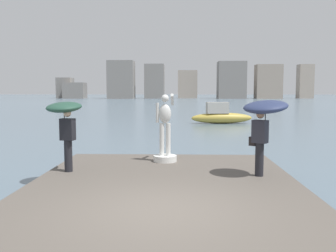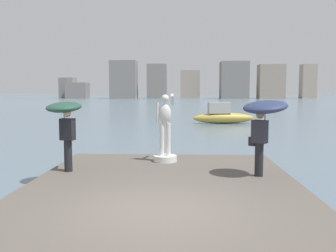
{
  "view_description": "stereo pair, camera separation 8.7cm",
  "coord_description": "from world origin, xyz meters",
  "px_view_note": "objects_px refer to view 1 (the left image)",
  "views": [
    {
      "loc": [
        0.36,
        -6.99,
        2.65
      ],
      "look_at": [
        0.0,
        4.62,
        1.55
      ],
      "focal_mm": 40.32,
      "sensor_mm": 36.0,
      "label": 1
    },
    {
      "loc": [
        0.45,
        -6.99,
        2.65
      ],
      "look_at": [
        0.0,
        4.62,
        1.55
      ],
      "focal_mm": 40.32,
      "sensor_mm": 36.0,
      "label": 2
    }
  ],
  "objects_px": {
    "statue_white_figure": "(165,137)",
    "onlooker_right": "(264,115)",
    "boat_mid": "(221,116)",
    "onlooker_left": "(65,116)"
  },
  "relations": [
    {
      "from": "onlooker_right",
      "to": "onlooker_left",
      "type": "bearing_deg",
      "value": 175.05
    },
    {
      "from": "statue_white_figure",
      "to": "onlooker_right",
      "type": "height_order",
      "value": "statue_white_figure"
    },
    {
      "from": "onlooker_right",
      "to": "boat_mid",
      "type": "distance_m",
      "value": 20.55
    },
    {
      "from": "statue_white_figure",
      "to": "onlooker_right",
      "type": "relative_size",
      "value": 1.04
    },
    {
      "from": "boat_mid",
      "to": "onlooker_right",
      "type": "bearing_deg",
      "value": -93.1
    },
    {
      "from": "statue_white_figure",
      "to": "onlooker_left",
      "type": "relative_size",
      "value": 1.09
    },
    {
      "from": "statue_white_figure",
      "to": "boat_mid",
      "type": "bearing_deg",
      "value": 78.5
    },
    {
      "from": "statue_white_figure",
      "to": "onlooker_left",
      "type": "bearing_deg",
      "value": -150.25
    },
    {
      "from": "statue_white_figure",
      "to": "onlooker_right",
      "type": "bearing_deg",
      "value": -37.12
    },
    {
      "from": "statue_white_figure",
      "to": "onlooker_right",
      "type": "distance_m",
      "value": 3.43
    }
  ]
}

